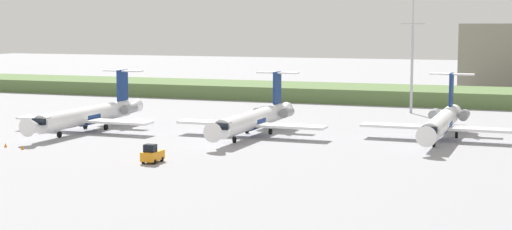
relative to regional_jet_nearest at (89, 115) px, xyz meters
name	(u,v)px	position (x,y,z in m)	size (l,w,h in m)	color
ground_plane	(291,122)	(26.04, 21.73, -2.54)	(500.00, 500.00, 0.00)	#939399
grass_berm	(349,93)	(26.04, 63.27, -1.00)	(320.00, 20.00, 3.07)	#597542
regional_jet_nearest	(89,115)	(0.00, 0.00, 0.00)	(22.81, 31.00, 9.00)	white
regional_jet_second	(254,119)	(26.05, 4.20, 0.00)	(22.81, 31.00, 9.00)	white
regional_jet_third	(442,122)	(52.84, 10.16, 0.00)	(22.81, 31.00, 9.00)	white
antenna_mast	(412,57)	(43.11, 42.25, 8.03)	(4.40, 0.50, 25.56)	#B2B2B7
baggage_tug	(152,154)	(22.77, -21.99, -1.53)	(1.72, 3.20, 2.30)	orange
safety_cone_front_marker	(6,145)	(-1.53, -18.30, -2.26)	(0.44, 0.44, 0.55)	orange
safety_cone_mid_marker	(22,147)	(1.88, -19.16, -2.26)	(0.44, 0.44, 0.55)	orange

